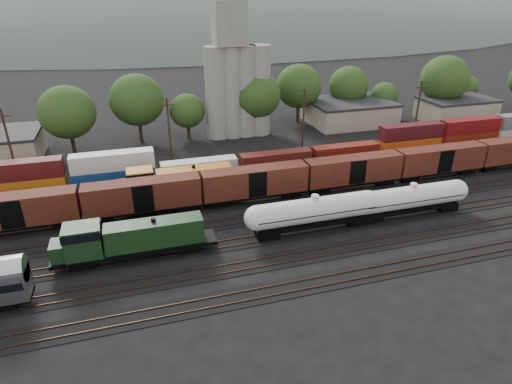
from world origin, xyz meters
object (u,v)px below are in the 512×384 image
object	(u,v)px
orange_locomotive	(173,181)
grain_silo	(237,81)
tank_car_a	(314,211)
green_locomotive	(126,239)

from	to	relation	value
orange_locomotive	grain_silo	size ratio (longest dim) A/B	0.63
tank_car_a	grain_silo	distance (m)	41.87
green_locomotive	grain_silo	xyz separation A→B (m)	(23.25, 41.00, 8.56)
tank_car_a	grain_silo	size ratio (longest dim) A/B	0.62
green_locomotive	tank_car_a	world-z (taller)	green_locomotive
green_locomotive	grain_silo	distance (m)	47.91
grain_silo	tank_car_a	bearing A→B (deg)	-91.09
tank_car_a	orange_locomotive	distance (m)	21.63
green_locomotive	orange_locomotive	bearing A→B (deg)	65.33
green_locomotive	tank_car_a	bearing A→B (deg)	-0.00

